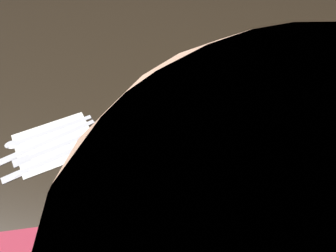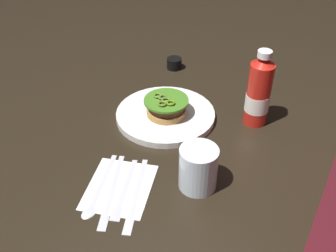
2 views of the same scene
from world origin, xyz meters
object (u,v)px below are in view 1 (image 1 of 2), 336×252
Objects in this scene: burger_sandwich at (172,104)px; butter_knife at (41,143)px; ketchup_bottle at (252,154)px; napkin at (55,143)px; condiment_cup at (259,70)px; fork_utensil at (48,149)px; spoon_utensil at (37,135)px; dinner_plate at (174,112)px; water_glass at (94,177)px; steak_knife at (47,160)px.

burger_sandwich is 0.57× the size of butter_knife.
ketchup_bottle reaches higher than napkin.
condiment_cup reaches higher than butter_knife.
napkin is at bearing 18.09° from condiment_cup.
butter_knife reaches higher than napkin.
napkin is at bearing -122.80° from fork_utensil.
napkin is 0.87× the size of spoon_utensil.
ketchup_bottle reaches higher than dinner_plate.
dinner_plate is 0.27m from water_glass.
water_glass reaches higher than dinner_plate.
steak_knife is (0.40, -0.11, -0.09)m from ketchup_bottle.
butter_knife is (0.56, 0.17, -0.01)m from condiment_cup.
spoon_utensil is (0.31, 0.02, -0.04)m from burger_sandwich.
ketchup_bottle is 0.43m from fork_utensil.
dinner_plate is 1.50× the size of fork_utensil.
butter_knife and fork_utensil have the same top height.
condiment_cup is 0.59m from spoon_utensil.
napkin is at bearing -56.32° from water_glass.
condiment_cup is at bearing -162.88° from butter_knife.
dinner_plate is at bearing -160.60° from steak_knife.
spoon_utensil is at bearing -68.58° from steak_knife.
steak_knife is (0.28, 0.10, -0.04)m from burger_sandwich.
dinner_plate is 0.25m from ketchup_bottle.
fork_utensil is 0.03m from steak_knife.
ketchup_bottle reaches higher than butter_knife.
water_glass is at bearing -3.80° from ketchup_bottle.
dinner_plate is 1.40× the size of spoon_utensil.
burger_sandwich is 0.31m from spoon_utensil.
spoon_utensil and steak_knife have the same top height.
butter_knife is at bearing 9.35° from dinner_plate.
dinner_plate reaches higher than napkin.
butter_knife is (0.12, -0.14, -0.05)m from water_glass.
water_glass reaches higher than butter_knife.
dinner_plate reaches higher than butter_knife.
dinner_plate is 5.49× the size of condiment_cup.
napkin is 0.02m from fork_utensil.
ketchup_bottle reaches higher than water_glass.
condiment_cup reaches higher than napkin.
spoon_utensil is at bearing 4.12° from dinner_plate.
burger_sandwich is at bearing 42.99° from dinner_plate.
condiment_cup is at bearing -165.79° from spoon_utensil.
burger_sandwich is at bearing -176.90° from spoon_utensil.
butter_knife is at bearing -49.11° from water_glass.
water_glass is 0.56× the size of fork_utensil.
fork_utensil is at bearing 13.83° from dinner_plate.
condiment_cup reaches higher than steak_knife.
burger_sandwich is 0.26m from water_glass.
steak_knife is at bearing 109.49° from butter_knife.
ketchup_bottle reaches higher than steak_knife.
burger_sandwich is 0.28m from napkin.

